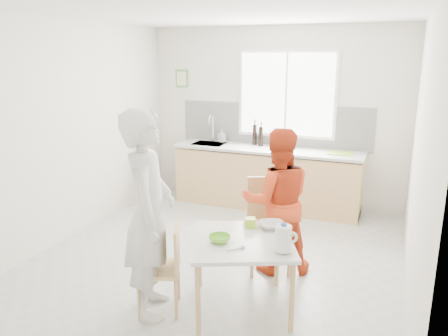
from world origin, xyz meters
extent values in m
plane|color=#B7B7B2|center=(0.00, 0.00, 0.00)|extent=(4.50, 4.50, 0.00)
plane|color=silver|center=(0.00, 2.25, 1.35)|extent=(4.00, 0.00, 4.00)
plane|color=silver|center=(0.00, -2.25, 1.35)|extent=(4.00, 0.00, 4.00)
plane|color=silver|center=(-2.00, 0.00, 1.35)|extent=(0.00, 4.50, 4.50)
plane|color=silver|center=(2.00, 0.00, 1.35)|extent=(0.00, 4.50, 4.50)
plane|color=white|center=(0.00, 0.00, 2.70)|extent=(4.50, 4.50, 0.00)
cube|color=white|center=(0.20, 2.23, 1.70)|extent=(1.50, 0.03, 1.30)
cube|color=white|center=(0.20, 2.21, 1.70)|extent=(1.40, 0.02, 1.20)
cube|color=white|center=(0.20, 2.21, 1.70)|extent=(0.03, 0.03, 1.20)
cube|color=white|center=(0.00, 2.24, 1.23)|extent=(3.00, 0.02, 0.65)
cube|color=#5B9B46|center=(-1.55, 2.23, 1.90)|extent=(0.22, 0.02, 0.28)
cube|color=beige|center=(-1.55, 2.22, 1.90)|extent=(0.16, 0.01, 0.22)
cube|color=#DEB977|center=(0.00, 1.95, 0.43)|extent=(2.80, 0.60, 0.86)
cube|color=#3F3326|center=(0.00, 1.95, 0.05)|extent=(2.80, 0.54, 0.10)
cube|color=silver|center=(0.00, 1.95, 0.90)|extent=(2.84, 0.64, 0.04)
cube|color=#A5A5AA|center=(-0.95, 1.95, 0.91)|extent=(0.50, 0.40, 0.03)
cylinder|color=silver|center=(-0.95, 2.11, 1.10)|extent=(0.02, 0.02, 0.36)
torus|color=silver|center=(-0.95, 2.04, 1.28)|extent=(0.02, 0.18, 0.18)
cube|color=silver|center=(0.59, -0.82, 0.66)|extent=(1.17, 1.17, 0.04)
cylinder|color=#DEB977|center=(0.39, -1.34, 0.31)|extent=(0.04, 0.04, 0.63)
cylinder|color=#DEB977|center=(0.07, -0.62, 0.31)|extent=(0.04, 0.04, 0.63)
cylinder|color=#DEB977|center=(1.10, -1.02, 0.31)|extent=(0.04, 0.04, 0.63)
cylinder|color=#DEB977|center=(0.79, -0.31, 0.31)|extent=(0.04, 0.04, 0.63)
cube|color=#DEB977|center=(-0.10, -1.13, 0.40)|extent=(0.50, 0.50, 0.04)
cube|color=#DEB977|center=(0.06, -1.06, 0.62)|extent=(0.17, 0.34, 0.39)
cylinder|color=#DEB977|center=(-0.31, -1.05, 0.19)|extent=(0.03, 0.03, 0.39)
cylinder|color=#DEB977|center=(-0.18, -1.34, 0.19)|extent=(0.03, 0.03, 0.39)
cylinder|color=#DEB977|center=(-0.02, -0.91, 0.19)|extent=(0.03, 0.03, 0.39)
cylinder|color=#DEB977|center=(0.12, -1.21, 0.19)|extent=(0.03, 0.03, 0.39)
cube|color=#DEB977|center=(0.60, 0.01, 0.49)|extent=(0.60, 0.60, 0.04)
cube|color=#DEB977|center=(0.52, 0.19, 0.75)|extent=(0.41, 0.21, 0.48)
cylinder|color=#DEB977|center=(0.50, -0.25, 0.23)|extent=(0.04, 0.04, 0.47)
cylinder|color=#DEB977|center=(0.86, -0.09, 0.23)|extent=(0.04, 0.04, 0.47)
cylinder|color=#DEB977|center=(0.34, 0.11, 0.23)|extent=(0.04, 0.04, 0.47)
cylinder|color=#DEB977|center=(0.70, 0.26, 0.23)|extent=(0.04, 0.04, 0.47)
imported|color=silver|center=(-0.15, -1.15, 0.93)|extent=(0.68, 0.80, 1.86)
imported|color=red|center=(0.68, 0.03, 0.78)|extent=(0.93, 0.85, 1.56)
imported|color=#70C52D|center=(0.43, -0.95, 0.71)|extent=(0.25, 0.25, 0.06)
imported|color=silver|center=(0.76, -0.47, 0.71)|extent=(0.30, 0.30, 0.06)
cylinder|color=white|center=(0.99, -0.95, 0.81)|extent=(0.14, 0.14, 0.22)
cylinder|color=blue|center=(0.99, -0.95, 0.93)|extent=(0.05, 0.05, 0.03)
torus|color=white|center=(1.06, -0.95, 0.83)|extent=(0.10, 0.06, 0.10)
cube|color=#A7D531|center=(0.57, -0.52, 0.73)|extent=(0.13, 0.13, 0.09)
cylinder|color=#A5A5AA|center=(0.60, -1.05, 0.69)|extent=(0.12, 0.12, 0.01)
cube|color=#8BC82E|center=(1.07, 1.96, 0.93)|extent=(0.36, 0.27, 0.01)
cylinder|color=black|center=(-0.26, 2.13, 1.08)|extent=(0.07, 0.07, 0.32)
cylinder|color=black|center=(-0.14, 2.08, 1.07)|extent=(0.07, 0.07, 0.30)
cylinder|color=#965E20|center=(0.15, 2.10, 1.00)|extent=(0.06, 0.06, 0.16)
imported|color=#999999|center=(-0.81, 2.15, 1.02)|extent=(0.12, 0.12, 0.20)
camera|label=1|loc=(1.78, -4.22, 2.28)|focal=35.00mm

